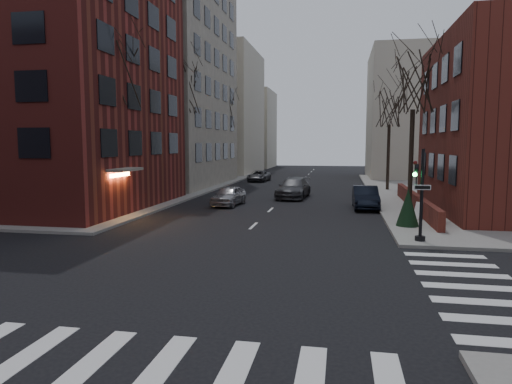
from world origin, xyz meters
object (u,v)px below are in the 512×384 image
tree_right_b (390,108)px  parked_sedan (365,197)px  tree_left_c (224,112)px  evergreen_shrub (408,208)px  streetlamp_far (234,145)px  sandwich_board (421,210)px  traffic_signal (420,201)px  streetlamp_near (174,145)px  car_lane_gray (293,188)px  tree_right_a (414,83)px  tree_left_b (183,90)px  car_lane_silver (229,196)px  car_lane_far (259,176)px  tree_left_a (114,74)px

tree_right_b → parked_sedan: 14.18m
tree_left_c → evergreen_shrub: (16.76, -27.33, -6.93)m
tree_right_b → streetlamp_far: size_ratio=1.46×
tree_left_c → sandwich_board: (17.83, -24.86, -7.40)m
traffic_signal → streetlamp_near: streetlamp_near is taller
parked_sedan → car_lane_gray: bearing=135.3°
tree_left_c → tree_right_b: 19.34m
streetlamp_near → tree_right_a: bearing=-13.2°
tree_left_b → car_lane_silver: tree_left_b is taller
tree_right_b → parked_sedan: size_ratio=2.00×
traffic_signal → car_lane_gray: 17.50m
streetlamp_far → tree_left_c: bearing=-106.7°
car_lane_gray → car_lane_far: (-5.63, 15.54, -0.17)m
tree_left_c → tree_right_a: same height
tree_left_c → streetlamp_far: size_ratio=1.55×
tree_left_a → tree_right_b: size_ratio=1.12×
tree_right_a → car_lane_far: 27.31m
streetlamp_far → evergreen_shrub: (16.16, -29.33, -3.13)m
sandwich_board → tree_left_c: bearing=104.2°
parked_sedan → traffic_signal: bearing=-82.3°
tree_left_a → car_lane_gray: bearing=48.7°
tree_right_b → parked_sedan: (-2.60, -12.15, -6.83)m
streetlamp_far → car_lane_far: size_ratio=1.40×
tree_right_a → sandwich_board: bearing=-85.5°
tree_right_b → streetlamp_far: bearing=149.5°
traffic_signal → car_lane_gray: traffic_signal is taller
tree_left_b → evergreen_shrub: (16.76, -13.33, -7.81)m
traffic_signal → streetlamp_near: 20.86m
tree_right_a → car_lane_silver: size_ratio=2.38×
tree_right_a → parked_sedan: size_ratio=2.12×
tree_left_a → car_lane_far: 27.90m
tree_right_b → traffic_signal: bearing=-92.1°
traffic_signal → tree_right_a: 10.92m
car_lane_far → car_lane_gray: bearing=-66.7°
tree_left_a → tree_right_a: (17.60, 4.00, -0.44)m
tree_left_a → streetlamp_near: size_ratio=1.63×
streetlamp_near → evergreen_shrub: size_ratio=3.30×
tree_left_a → parked_sedan: 17.85m
tree_left_c → car_lane_far: (3.97, 0.48, -7.40)m
car_lane_silver → sandwich_board: 13.09m
tree_left_a → parked_sedan: size_ratio=2.23×
streetlamp_near → sandwich_board: (17.23, -6.86, -3.61)m
evergreen_shrub → streetlamp_near: bearing=150.0°
tree_right_a → streetlamp_far: size_ratio=1.55×
tree_right_a → car_lane_silver: tree_right_a is taller
streetlamp_near → streetlamp_far: (0.00, 20.00, 0.00)m
streetlamp_near → car_lane_silver: bearing=-25.4°
sandwich_board → evergreen_shrub: evergreen_shrub is taller
tree_right_a → streetlamp_near: tree_right_a is taller
traffic_signal → tree_left_a: 18.66m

